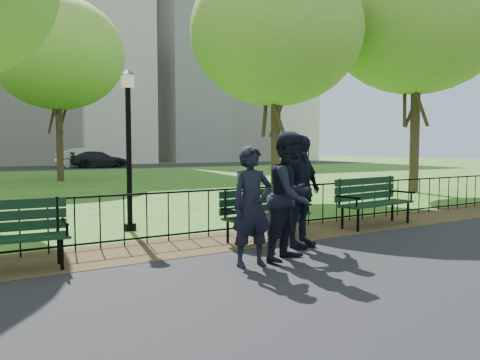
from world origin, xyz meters
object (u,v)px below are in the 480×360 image
person_mid (291,196)px  park_bench_right_a (372,196)px  tree_near_e (276,32)px  person_left (252,206)px  sedan_dark (99,160)px  park_bench_main (256,207)px  lamppost (129,143)px  sedan_silver (86,158)px  person_right (300,191)px  tree_far_c (57,53)px  tree_mid_e (418,16)px

person_mid → park_bench_right_a: bearing=1.3°
tree_near_e → person_mid: tree_near_e is taller
park_bench_right_a → person_mid: 3.69m
person_left → sedan_dark: (6.61, 33.35, -0.17)m
park_bench_main → tree_near_e: (4.44, 5.58, 4.73)m
lamppost → sedan_silver: size_ratio=0.66×
person_left → person_right: bearing=30.2°
park_bench_main → person_mid: size_ratio=0.95×
tree_far_c → sedan_silver: tree_far_c is taller
park_bench_right_a → tree_near_e: tree_near_e is taller
tree_near_e → sedan_silver: tree_near_e is taller
tree_mid_e → tree_near_e: bearing=170.1°
person_mid → sedan_dark: bearing=56.6°
person_left → person_right: 1.48m
tree_mid_e → sedan_silver: (-5.29, 28.28, -5.64)m
park_bench_main → sedan_dark: size_ratio=0.39×
tree_mid_e → person_left: bearing=-151.5°
person_left → person_mid: person_mid is taller
person_left → person_right: person_right is taller
tree_near_e → person_right: bearing=-122.8°
park_bench_main → tree_mid_e: bearing=18.3°
park_bench_right_a → person_left: 4.32m
park_bench_main → tree_far_c: tree_far_c is taller
lamppost → tree_near_e: bearing=28.7°
tree_far_c → tree_mid_e: bearing=-52.7°
person_left → person_right: size_ratio=0.90×
park_bench_main → person_mid: (-0.30, -1.40, 0.33)m
tree_mid_e → person_right: bearing=-151.0°
park_bench_right_a → person_right: size_ratio=1.08×
lamppost → person_mid: bearing=-71.8°
tree_near_e → tree_mid_e: size_ratio=0.83×
tree_far_c → sedan_dark: 16.22m
park_bench_main → park_bench_right_a: park_bench_right_a is taller
park_bench_right_a → tree_far_c: (-3.05, 17.67, 5.65)m
park_bench_right_a → person_mid: bearing=-161.4°
park_bench_right_a → lamppost: size_ratio=0.63×
park_bench_right_a → lamppost: lamppost is taller
park_bench_right_a → sedan_silver: 32.80m
sedan_silver → sedan_dark: bearing=-129.7°
lamppost → person_right: (1.87, -3.09, -0.81)m
tree_far_c → person_mid: bearing=-90.9°
lamppost → tree_mid_e: (11.58, 2.29, 4.70)m
tree_mid_e → person_right: (-9.71, -5.38, -5.51)m
person_mid → sedan_silver: 34.66m
person_mid → sedan_dark: person_mid is taller
lamppost → tree_near_e: 7.70m
park_bench_right_a → sedan_silver: sedan_silver is taller
person_left → person_mid: 0.70m
person_right → sedan_silver: (4.41, 33.66, -0.13)m
sedan_silver → sedan_dark: size_ratio=1.06×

